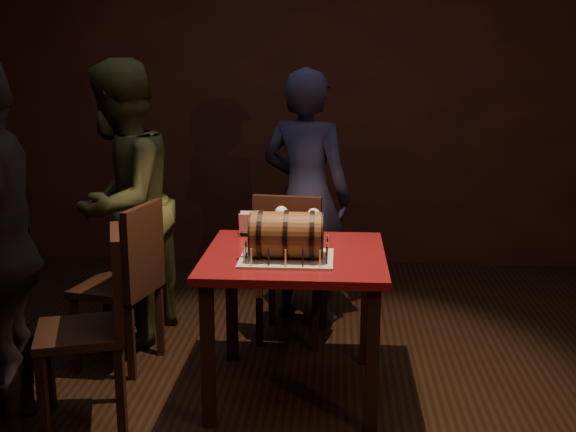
% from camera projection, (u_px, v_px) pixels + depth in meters
% --- Properties ---
extents(room_shell, '(5.04, 5.04, 2.80)m').
position_uv_depth(room_shell, '(286.00, 125.00, 3.37)').
color(room_shell, black).
rests_on(room_shell, ground).
extents(pub_table, '(0.90, 0.90, 0.75)m').
position_uv_depth(pub_table, '(295.00, 274.00, 3.63)').
color(pub_table, '#540E13').
rests_on(pub_table, ground).
extents(cake_board, '(0.45, 0.35, 0.01)m').
position_uv_depth(cake_board, '(287.00, 258.00, 3.49)').
color(cake_board, '#AFA18D').
rests_on(cake_board, pub_table).
extents(barrel_cake, '(0.40, 0.24, 0.24)m').
position_uv_depth(barrel_cake, '(287.00, 235.00, 3.46)').
color(barrel_cake, brown).
rests_on(barrel_cake, cake_board).
extents(birthday_candles, '(0.40, 0.30, 0.09)m').
position_uv_depth(birthday_candles, '(287.00, 249.00, 3.48)').
color(birthday_candles, '#FCF497').
rests_on(birthday_candles, cake_board).
extents(wine_glass_left, '(0.07, 0.07, 0.16)m').
position_uv_depth(wine_glass_left, '(260.00, 218.00, 3.84)').
color(wine_glass_left, silver).
rests_on(wine_glass_left, pub_table).
extents(wine_glass_mid, '(0.07, 0.07, 0.16)m').
position_uv_depth(wine_glass_mid, '(281.00, 214.00, 3.94)').
color(wine_glass_mid, silver).
rests_on(wine_glass_mid, pub_table).
extents(wine_glass_right, '(0.07, 0.07, 0.16)m').
position_uv_depth(wine_glass_right, '(314.00, 216.00, 3.89)').
color(wine_glass_right, silver).
rests_on(wine_glass_right, pub_table).
extents(pint_of_ale, '(0.07, 0.07, 0.15)m').
position_uv_depth(pint_of_ale, '(273.00, 229.00, 3.80)').
color(pint_of_ale, silver).
rests_on(pint_of_ale, pub_table).
extents(menu_card, '(0.10, 0.05, 0.13)m').
position_uv_depth(menu_card, '(249.00, 225.00, 3.92)').
color(menu_card, white).
rests_on(menu_card, pub_table).
extents(chair_back, '(0.45, 0.45, 0.93)m').
position_uv_depth(chair_back, '(290.00, 260.00, 4.29)').
color(chair_back, black).
rests_on(chair_back, ground).
extents(chair_left_rear, '(0.48, 0.48, 0.93)m').
position_uv_depth(chair_left_rear, '(129.00, 276.00, 3.98)').
color(chair_left_rear, black).
rests_on(chair_left_rear, ground).
extents(chair_left_front, '(0.50, 0.50, 0.93)m').
position_uv_depth(chair_left_front, '(97.00, 317.00, 3.37)').
color(chair_left_front, black).
rests_on(chair_left_front, ground).
extents(person_back, '(0.70, 0.58, 1.64)m').
position_uv_depth(person_back, '(306.00, 197.00, 4.63)').
color(person_back, '#181A30').
rests_on(person_back, ground).
extents(person_left_rear, '(0.77, 0.92, 1.70)m').
position_uv_depth(person_left_rear, '(121.00, 205.00, 4.27)').
color(person_left_rear, '#383D1E').
rests_on(person_left_rear, ground).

